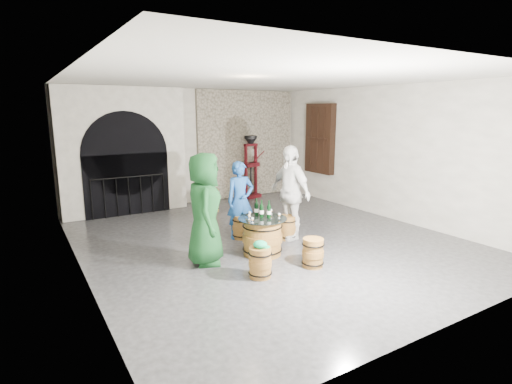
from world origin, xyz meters
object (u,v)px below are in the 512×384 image
barrel_stool_near_right (313,253)px  wine_bottle_right (256,209)px  barrel_stool_left (208,249)px  barrel_stool_near_left (260,262)px  person_green (205,209)px  barrel_stool_right (287,228)px  barrel_stool_far (241,227)px  wine_bottle_left (262,210)px  wine_bottle_center (269,211)px  person_blue (240,200)px  person_white (290,192)px  side_barrel (211,200)px  corking_press (251,162)px  barrel_table (262,236)px

barrel_stool_near_right → wine_bottle_right: wine_bottle_right is taller
barrel_stool_left → barrel_stool_near_left: (0.44, -1.00, 0.00)m
person_green → barrel_stool_right: bearing=-57.0°
barrel_stool_far → wine_bottle_left: (-0.12, -0.98, 0.58)m
barrel_stool_near_left → wine_bottle_center: bearing=49.5°
barrel_stool_left → barrel_stool_near_left: size_ratio=1.00×
barrel_stool_right → wine_bottle_center: wine_bottle_center is taller
barrel_stool_far → person_blue: (0.01, 0.04, 0.55)m
wine_bottle_right → barrel_stool_far: bearing=80.6°
barrel_stool_near_left → wine_bottle_center: size_ratio=1.52×
person_white → wine_bottle_left: 1.11m
wine_bottle_left → side_barrel: wine_bottle_left is taller
person_green → barrel_stool_near_left: bearing=-131.1°
person_green → person_white: size_ratio=1.00×
wine_bottle_right → corking_press: size_ratio=0.17×
barrel_stool_near_left → person_white: bearing=41.4°
barrel_stool_right → person_white: (0.09, 0.05, 0.72)m
barrel_table → barrel_stool_near_right: bearing=-66.5°
person_green → person_white: bearing=-56.1°
barrel_stool_near_left → barrel_stool_left: bearing=113.9°
barrel_stool_left → wine_bottle_center: wine_bottle_center is taller
barrel_stool_near_right → barrel_stool_near_left: (-0.99, 0.09, 0.00)m
person_green → person_blue: (1.20, 0.92, -0.16)m
barrel_stool_right → side_barrel: side_barrel is taller
person_blue → side_barrel: (0.43, 2.35, -0.51)m
barrel_stool_near_right → wine_bottle_left: 1.22m
barrel_stool_right → wine_bottle_right: 1.12m
barrel_table → barrel_stool_far: size_ratio=1.80×
barrel_table → wine_bottle_center: wine_bottle_center is taller
barrel_stool_near_right → barrel_table: bearing=113.5°
side_barrel → barrel_table: bearing=-99.4°
barrel_table → wine_bottle_left: bearing=76.6°
barrel_stool_far → person_green: size_ratio=0.26×
barrel_stool_right → wine_bottle_center: bearing=-146.1°
barrel_stool_right → person_green: bearing=-170.3°
barrel_stool_left → wine_bottle_left: wine_bottle_left is taller
person_green → corking_press: bearing=-15.7°
wine_bottle_left → wine_bottle_center: same height
person_blue → person_white: size_ratio=0.83×
barrel_stool_near_left → corking_press: (2.93, 5.23, 0.84)m
barrel_stool_near_right → side_barrel: (0.15, 4.36, 0.05)m
wine_bottle_center → person_blue: bearing=88.5°
barrel_stool_near_left → person_white: size_ratio=0.26×
barrel_stool_near_right → corking_press: corking_press is taller
barrel_stool_right → side_barrel: 2.95m
wine_bottle_right → barrel_stool_left: bearing=-177.0°
barrel_stool_far → person_green: bearing=-143.9°
side_barrel → corking_press: (1.79, 0.96, 0.80)m
barrel_table → barrel_stool_far: barrel_table is taller
corking_press → barrel_stool_left: bearing=-138.9°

